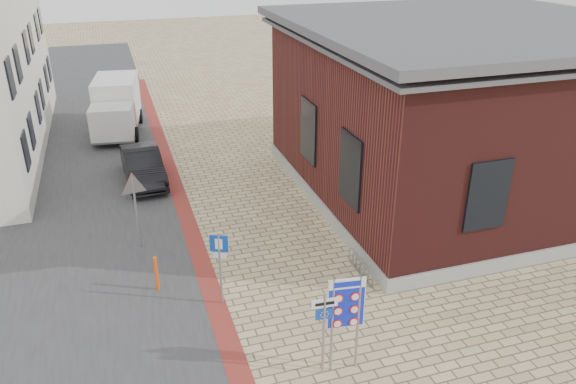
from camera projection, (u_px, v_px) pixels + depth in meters
ground at (304, 334)px, 15.06m from camera, size 120.00×120.00×0.00m
road_strip at (89, 159)px, 26.45m from camera, size 7.00×60.00×0.02m
curb_strip at (178, 192)px, 23.11m from camera, size 0.60×40.00×0.02m
brick_building at (461, 107)px, 22.09m from camera, size 13.00×13.00×6.80m
bike_rack at (360, 267)px, 17.57m from camera, size 0.08×1.80×0.60m
sedan at (143, 166)px, 23.88m from camera, size 1.74×4.39×1.42m
box_truck at (116, 106)px, 29.38m from camera, size 2.82×5.50×2.75m
border_sign at (346, 305)px, 13.10m from camera, size 0.90×0.16×2.64m
essen_sign at (324, 322)px, 13.10m from camera, size 0.63×0.09×2.33m
parking_sign at (220, 257)px, 15.61m from camera, size 0.49×0.24×2.34m
yield_sign at (134, 192)px, 18.28m from camera, size 0.96×0.21×2.71m
bollard at (157, 274)px, 16.65m from camera, size 0.12×0.12×1.15m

